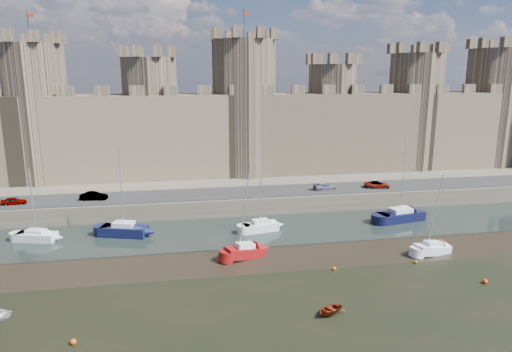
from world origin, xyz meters
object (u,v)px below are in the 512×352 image
object	(u,v)px
sailboat_2	(260,226)
car_0	(14,201)
sailboat_0	(36,236)
sailboat_5	(432,248)
sailboat_1	(124,230)
car_2	(325,187)
sailboat_4	(245,251)
car_3	(377,185)
sailboat_3	(400,215)
car_1	(94,196)

from	to	relation	value
sailboat_2	car_0	bearing A→B (deg)	152.94
sailboat_0	sailboat_5	bearing A→B (deg)	0.57
sailboat_0	sailboat_1	size ratio (longest dim) A/B	0.79
car_2	sailboat_4	bearing A→B (deg)	132.33
car_3	sailboat_3	size ratio (longest dim) A/B	0.34
sailboat_3	sailboat_5	size ratio (longest dim) A/B	1.24
car_0	car_3	size ratio (longest dim) A/B	0.81
car_2	sailboat_1	xyz separation A→B (m)	(-29.00, -8.70, -2.15)
car_2	sailboat_3	bearing A→B (deg)	-146.57
car_0	car_1	bearing A→B (deg)	-91.30
sailboat_1	car_3	bearing A→B (deg)	30.10
sailboat_4	car_0	bearing A→B (deg)	128.49
car_0	car_1	xyz separation A→B (m)	(10.30, 0.51, 0.07)
sailboat_5	car_2	bearing A→B (deg)	92.88
car_3	sailboat_5	distance (m)	20.56
sailboat_0	sailboat_4	bearing A→B (deg)	-5.72
car_3	sailboat_5	world-z (taller)	sailboat_5
car_1	car_2	distance (m)	33.88
car_1	sailboat_1	size ratio (longest dim) A/B	0.33
car_1	car_3	distance (m)	42.28
car_1	sailboat_2	world-z (taller)	sailboat_2
sailboat_1	sailboat_3	size ratio (longest dim) A/B	0.99
sailboat_2	sailboat_4	bearing A→B (deg)	-122.66
car_0	sailboat_4	world-z (taller)	sailboat_4
car_0	sailboat_0	world-z (taller)	sailboat_0
car_1	sailboat_0	distance (m)	10.50
car_3	sailboat_3	xyz separation A→B (m)	(-0.48, -8.80, -2.18)
car_1	sailboat_0	world-z (taller)	sailboat_0
car_2	sailboat_5	xyz separation A→B (m)	(5.87, -20.58, -2.35)
sailboat_2	sailboat_0	bearing A→B (deg)	166.51
car_1	sailboat_2	size ratio (longest dim) A/B	0.38
sailboat_1	sailboat_0	bearing A→B (deg)	-163.02
sailboat_1	sailboat_4	bearing A→B (deg)	-16.28
sailboat_0	sailboat_5	xyz separation A→B (m)	(45.21, -11.96, -0.04)
sailboat_2	car_3	bearing A→B (deg)	14.67
sailboat_2	sailboat_3	world-z (taller)	sailboat_3
sailboat_0	sailboat_1	xyz separation A→B (m)	(10.34, -0.08, 0.15)
car_3	sailboat_2	bearing A→B (deg)	127.79
car_1	sailboat_4	distance (m)	26.10
car_0	car_3	bearing A→B (deg)	-93.93
sailboat_1	sailboat_2	distance (m)	17.15
car_0	sailboat_3	size ratio (longest dim) A/B	0.28
car_0	car_3	distance (m)	52.58
car_2	sailboat_1	world-z (taller)	sailboat_1
car_0	sailboat_2	distance (m)	33.72
car_3	sailboat_0	world-z (taller)	sailboat_0
car_2	car_0	bearing A→B (deg)	83.03
sailboat_0	sailboat_2	distance (m)	27.48
car_2	sailboat_2	distance (m)	15.66
sailboat_3	sailboat_4	distance (m)	24.69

